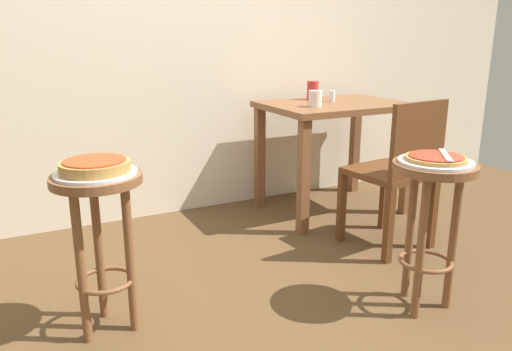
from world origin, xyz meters
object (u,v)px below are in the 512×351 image
cup_near_edge (315,99)px  pizza_server_knife (445,155)px  pizza_foreground (436,158)px  cup_far_edge (313,90)px  condiment_shaker (332,96)px  dining_table (334,122)px  pizza_middle (95,166)px  stool_middle (100,220)px  stool_foreground (431,205)px  serving_plate_middle (96,173)px  serving_plate_foreground (436,162)px  wooden_chair (399,169)px

cup_near_edge → pizza_server_knife: cup_near_edge is taller
pizza_foreground → cup_far_edge: bearing=76.9°
cup_near_edge → condiment_shaker: 0.29m
pizza_foreground → dining_table: bearing=72.9°
dining_table → pizza_server_knife: bearing=-105.6°
pizza_middle → dining_table: 1.86m
stool_middle → pizza_server_knife: 1.42m
pizza_middle → cup_near_edge: size_ratio=2.63×
stool_foreground → cup_far_edge: bearing=76.9°
stool_foreground → serving_plate_middle: (-1.29, 0.45, 0.19)m
stool_foreground → serving_plate_middle: bearing=160.6°
stool_foreground → cup_near_edge: cup_near_edge is taller
serving_plate_foreground → pizza_server_knife: 0.05m
stool_middle → pizza_server_knife: pizza_server_knife is taller
wooden_chair → cup_far_edge: bearing=89.4°
pizza_foreground → pizza_middle: (-1.29, 0.45, 0.01)m
stool_middle → wooden_chair: bearing=3.5°
stool_foreground → wooden_chair: 0.64m
stool_middle → cup_far_edge: bearing=31.5°
serving_plate_foreground → dining_table: 1.31m
cup_far_edge → stool_foreground: bearing=-103.1°
dining_table → cup_far_edge: size_ratio=7.21×
condiment_shaker → wooden_chair: bearing=-95.1°
dining_table → pizza_server_knife: 1.33m
condiment_shaker → pizza_server_knife: (-0.36, -1.32, -0.08)m
dining_table → serving_plate_middle: bearing=-154.4°
wooden_chair → stool_foreground: bearing=-120.5°
wooden_chair → pizza_server_knife: 0.69m
dining_table → wooden_chair: (-0.06, -0.70, -0.15)m
serving_plate_middle → cup_near_edge: (1.44, 0.69, 0.13)m
dining_table → cup_far_edge: 0.28m
serving_plate_middle → pizza_middle: 0.03m
dining_table → condiment_shaker: 0.17m
stool_middle → pizza_server_knife: size_ratio=3.02×
pizza_foreground → serving_plate_middle: bearing=160.6°
pizza_foreground → serving_plate_foreground: bearing=90.0°
serving_plate_foreground → serving_plate_middle: (-1.29, 0.45, 0.00)m
pizza_foreground → stool_middle: 1.38m
cup_near_edge → cup_far_edge: size_ratio=0.79×
serving_plate_middle → condiment_shaker: size_ratio=4.30×
stool_middle → pizza_foreground: bearing=-19.4°
condiment_shaker → wooden_chair: size_ratio=0.09×
stool_foreground → wooden_chair: (0.33, 0.55, -0.02)m
pizza_middle → wooden_chair: wooden_chair is taller
pizza_foreground → cup_near_edge: cup_near_edge is taller
serving_plate_middle → wooden_chair: bearing=3.5°
pizza_server_knife → pizza_foreground: bearing=94.6°
serving_plate_foreground → cup_far_edge: bearing=76.9°
dining_table → pizza_server_knife: size_ratio=4.19×
pizza_foreground → cup_near_edge: size_ratio=2.49×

